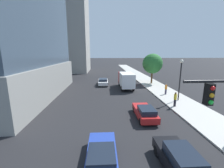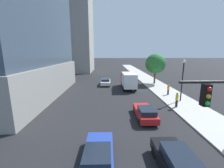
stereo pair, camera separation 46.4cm
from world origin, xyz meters
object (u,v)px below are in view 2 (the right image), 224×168
construction_building (70,23)px  car_black (177,163)px  street_tree (155,64)px  pedestrian_orange_shirt (168,89)px  box_truck (128,79)px  pedestrian_yellow_shirt (177,100)px  car_white (106,82)px  car_blue (98,156)px  street_lamp (183,74)px  car_red (145,112)px

construction_building → car_black: bearing=-70.2°
street_tree → pedestrian_orange_shirt: size_ratio=3.77×
box_truck → pedestrian_orange_shirt: 7.60m
construction_building → pedestrian_yellow_shirt: 46.66m
construction_building → box_truck: bearing=-57.9°
car_white → pedestrian_orange_shirt: size_ratio=2.79×
car_blue → box_truck: size_ratio=0.65×
construction_building → box_truck: construction_building is taller
construction_building → street_lamp: 44.71m
street_lamp → car_red: (-6.21, -5.18, -3.21)m
car_red → pedestrian_orange_shirt: pedestrian_orange_shirt is taller
street_tree → car_white: 11.24m
construction_building → car_black: 53.62m
car_black → car_blue: size_ratio=0.99×
car_red → street_tree: bearing=70.0°
street_tree → pedestrian_yellow_shirt: (-1.63, -14.17, -3.35)m
construction_building → car_red: bearing=-67.0°
car_white → car_black: car_black is taller
box_truck → pedestrian_orange_shirt: (5.71, -4.97, -0.73)m
car_blue → pedestrian_orange_shirt: size_ratio=2.58×
car_black → box_truck: bearing=90.0°
street_tree → pedestrian_orange_shirt: street_tree is taller
car_red → pedestrian_yellow_shirt: size_ratio=2.45×
street_lamp → car_blue: 16.04m
street_tree → pedestrian_yellow_shirt: size_ratio=3.54×
box_truck → pedestrian_orange_shirt: bearing=-41.0°
construction_building → street_tree: construction_building is taller
street_lamp → street_tree: (-0.01, 11.84, 0.56)m
construction_building → street_tree: 35.78m
car_red → box_truck: box_truck is taller
car_black → pedestrian_orange_shirt: pedestrian_orange_shirt is taller
construction_building → car_white: bearing=-62.0°
box_truck → street_lamp: bearing=-52.4°
car_black → pedestrian_yellow_shirt: 11.07m
street_tree → pedestrian_yellow_shirt: street_tree is taller
street_lamp → street_tree: street_tree is taller
construction_building → street_tree: bearing=-45.4°
car_white → pedestrian_orange_shirt: 13.04m
box_truck → pedestrian_yellow_shirt: 11.37m
street_tree → car_white: bearing=-177.3°
car_white → box_truck: bearing=-36.8°
box_truck → pedestrian_yellow_shirt: (4.58, -10.39, -0.67)m
construction_building → pedestrian_yellow_shirt: construction_building is taller
pedestrian_yellow_shirt → car_white: bearing=123.3°
car_red → car_blue: bearing=-124.3°
car_blue → street_tree: bearing=65.7°
construction_building → car_blue: (12.95, -47.29, -16.30)m
street_lamp → car_white: size_ratio=1.19×
box_truck → construction_building: bearing=122.1°
street_tree → car_blue: street_tree is taller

